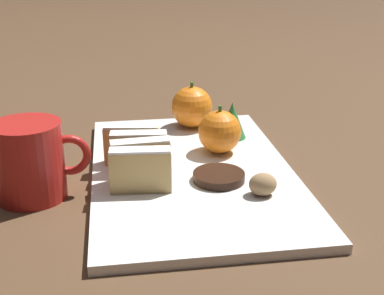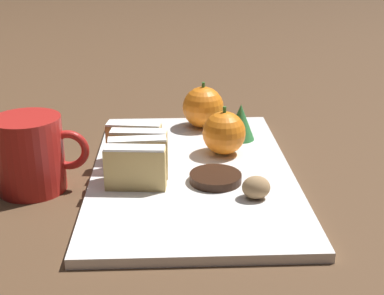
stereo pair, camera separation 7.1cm
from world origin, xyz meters
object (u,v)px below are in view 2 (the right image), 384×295
orange_far (203,107)px  walnut (256,187)px  orange_near (224,133)px  coffee_mug (31,154)px  chocolate_cookie (215,178)px

orange_far → walnut: orange_far is taller
walnut → orange_near: bearing=99.6°
orange_near → coffee_mug: (-0.25, -0.08, 0.01)m
walnut → chocolate_cookie: bearing=133.2°
walnut → coffee_mug: (-0.28, 0.06, 0.02)m
orange_far → walnut: (0.05, -0.26, -0.02)m
orange_near → walnut: (0.02, -0.14, -0.02)m
chocolate_cookie → coffee_mug: size_ratio=0.56×
orange_near → coffee_mug: 0.27m
coffee_mug → orange_far: bearing=41.0°
orange_far → chocolate_cookie: (0.00, -0.21, -0.03)m
chocolate_cookie → orange_far: bearing=90.7°
orange_far → chocolate_cookie: bearing=-89.3°
orange_far → walnut: bearing=-79.8°
orange_far → coffee_mug: 0.30m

